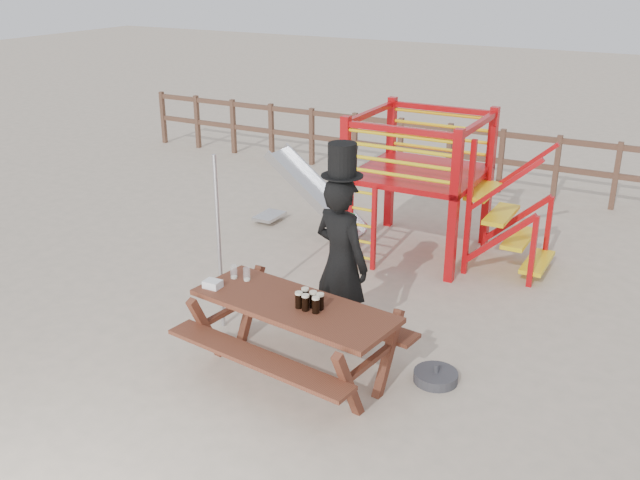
% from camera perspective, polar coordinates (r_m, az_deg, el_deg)
% --- Properties ---
extents(ground, '(60.00, 60.00, 0.00)m').
position_cam_1_polar(ground, '(7.98, -3.41, -9.27)').
color(ground, beige).
rests_on(ground, ground).
extents(back_fence, '(15.09, 0.09, 1.20)m').
position_cam_1_polar(back_fence, '(13.71, 12.29, 6.99)').
color(back_fence, brown).
rests_on(back_fence, ground).
extents(playground_fort, '(4.71, 1.84, 2.10)m').
position_cam_1_polar(playground_fort, '(10.46, 7.51, 4.66)').
color(playground_fort, '#B80C10').
rests_on(playground_fort, ground).
extents(picnic_table, '(2.33, 1.76, 0.84)m').
position_cam_1_polar(picnic_table, '(7.40, -2.08, -7.22)').
color(picnic_table, brown).
rests_on(picnic_table, ground).
extents(man_with_hat, '(0.83, 0.66, 2.33)m').
position_cam_1_polar(man_with_hat, '(7.78, 1.70, -1.47)').
color(man_with_hat, black).
rests_on(man_with_hat, ground).
extents(metal_pole, '(0.05, 0.05, 2.10)m').
position_cam_1_polar(metal_pole, '(8.22, -8.08, -0.32)').
color(metal_pole, '#B2B2B7').
rests_on(metal_pole, ground).
extents(parasol_base, '(0.46, 0.46, 0.20)m').
position_cam_1_polar(parasol_base, '(7.62, 9.24, -10.72)').
color(parasol_base, '#37373C').
rests_on(parasol_base, ground).
extents(paper_bag, '(0.18, 0.14, 0.08)m').
position_cam_1_polar(paper_bag, '(7.65, -8.58, -3.50)').
color(paper_bag, white).
rests_on(paper_bag, picnic_table).
extents(stout_pints, '(0.28, 0.21, 0.17)m').
position_cam_1_polar(stout_pints, '(7.11, -0.83, -4.87)').
color(stout_pints, black).
rests_on(stout_pints, picnic_table).
extents(empty_glasses, '(0.23, 0.09, 0.15)m').
position_cam_1_polar(empty_glasses, '(7.79, -6.40, -2.68)').
color(empty_glasses, silver).
rests_on(empty_glasses, picnic_table).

